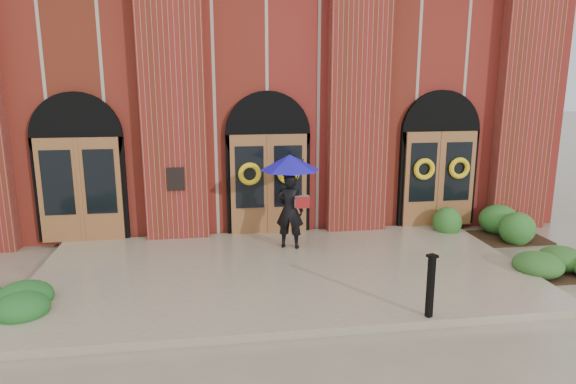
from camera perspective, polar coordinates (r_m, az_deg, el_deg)
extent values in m
plane|color=gray|center=(10.65, -0.44, -9.56)|extent=(90.00, 90.00, 0.00)
cube|color=gray|center=(10.76, -0.56, -8.88)|extent=(10.00, 5.30, 0.15)
cube|color=maroon|center=(18.71, -4.35, 11.08)|extent=(16.00, 12.00, 7.00)
cube|color=black|center=(12.48, -12.36, 1.42)|extent=(0.40, 0.05, 0.55)
cube|color=maroon|center=(12.52, -12.69, 9.98)|extent=(1.50, 0.45, 7.00)
cube|color=maroon|center=(13.00, 7.83, 10.26)|extent=(1.50, 0.45, 7.00)
cube|color=maroon|center=(14.90, 24.93, 9.52)|extent=(1.50, 0.45, 7.00)
cube|color=brown|center=(13.12, -22.08, 0.20)|extent=(1.90, 0.10, 2.50)
cylinder|color=black|center=(13.06, -22.40, 5.69)|extent=(2.10, 0.22, 2.10)
cube|color=brown|center=(12.81, -2.15, 0.86)|extent=(1.90, 0.10, 2.50)
cylinder|color=black|center=(12.75, -2.27, 6.49)|extent=(2.10, 0.22, 2.10)
cube|color=brown|center=(14.03, 16.45, 1.38)|extent=(1.90, 0.10, 2.50)
cylinder|color=black|center=(13.97, 16.53, 6.53)|extent=(2.10, 0.22, 2.10)
torus|color=yellow|center=(12.59, -4.27, 2.01)|extent=(0.57, 0.13, 0.57)
torus|color=yellow|center=(12.70, 0.05, 2.14)|extent=(0.57, 0.13, 0.57)
torus|color=yellow|center=(13.67, 14.91, 2.47)|extent=(0.57, 0.13, 0.57)
torus|color=yellow|center=(14.08, 18.50, 2.53)|extent=(0.57, 0.13, 0.57)
imported|color=black|center=(11.75, 0.18, -2.07)|extent=(0.74, 0.60, 1.77)
cone|color=#1B16AE|center=(11.52, 0.19, 3.32)|extent=(1.73, 1.73, 0.35)
cylinder|color=black|center=(11.56, 0.47, 0.98)|extent=(0.02, 0.02, 0.59)
cube|color=#A0A3A5|center=(11.60, 1.56, -1.07)|extent=(0.36, 0.26, 0.26)
cube|color=maroon|center=(11.51, 1.64, -1.18)|extent=(0.32, 0.13, 0.26)
cube|color=black|center=(8.84, 15.54, -10.17)|extent=(0.12, 0.12, 1.04)
cube|color=black|center=(8.65, 15.76, -6.87)|extent=(0.19, 0.19, 0.04)
ellipsoid|color=#285C20|center=(13.84, 21.02, -3.52)|extent=(2.83, 1.13, 0.73)
ellipsoid|color=#1C521D|center=(10.37, -29.35, -10.50)|extent=(1.34, 1.15, 0.47)
ellipsoid|color=#28531D|center=(12.24, 27.61, -6.88)|extent=(1.33, 1.14, 0.47)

